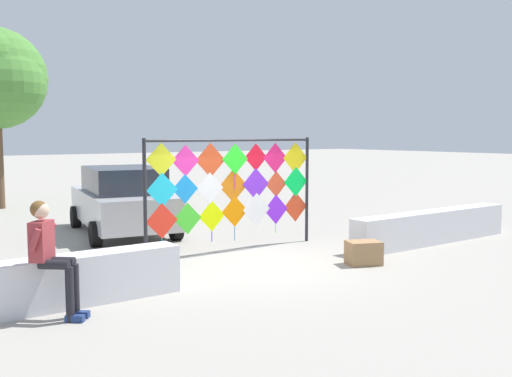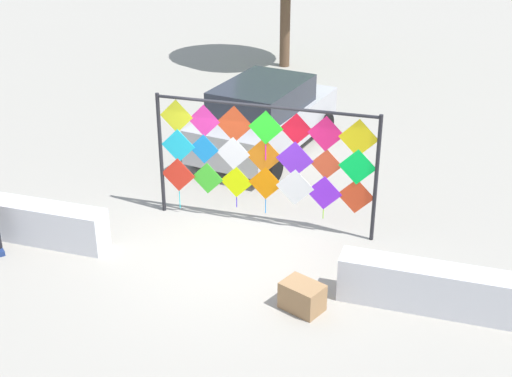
{
  "view_description": "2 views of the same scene",
  "coord_description": "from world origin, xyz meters",
  "px_view_note": "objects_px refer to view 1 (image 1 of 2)",
  "views": [
    {
      "loc": [
        -6.14,
        -8.48,
        2.43
      ],
      "look_at": [
        0.22,
        0.4,
        1.39
      ],
      "focal_mm": 40.15,
      "sensor_mm": 36.0,
      "label": 1
    },
    {
      "loc": [
        3.6,
        -9.75,
        6.32
      ],
      "look_at": [
        0.32,
        0.64,
        1.03
      ],
      "focal_mm": 49.55,
      "sensor_mm": 36.0,
      "label": 2
    }
  ],
  "objects_px": {
    "seated_vendor": "(50,249)",
    "parked_car": "(123,200)",
    "cardboard_box_large": "(364,253)",
    "kite_display_rack": "(235,182)"
  },
  "relations": [
    {
      "from": "seated_vendor",
      "to": "cardboard_box_large",
      "type": "height_order",
      "value": "seated_vendor"
    },
    {
      "from": "parked_car",
      "to": "cardboard_box_large",
      "type": "distance_m",
      "value": 6.25
    },
    {
      "from": "seated_vendor",
      "to": "cardboard_box_large",
      "type": "bearing_deg",
      "value": -1.62
    },
    {
      "from": "kite_display_rack",
      "to": "parked_car",
      "type": "height_order",
      "value": "kite_display_rack"
    },
    {
      "from": "seated_vendor",
      "to": "parked_car",
      "type": "height_order",
      "value": "parked_car"
    },
    {
      "from": "seated_vendor",
      "to": "cardboard_box_large",
      "type": "distance_m",
      "value": 5.7
    },
    {
      "from": "seated_vendor",
      "to": "parked_car",
      "type": "relative_size",
      "value": 0.35
    },
    {
      "from": "kite_display_rack",
      "to": "cardboard_box_large",
      "type": "distance_m",
      "value": 2.97
    },
    {
      "from": "kite_display_rack",
      "to": "parked_car",
      "type": "xyz_separation_m",
      "value": [
        -1.03,
        3.39,
        -0.61
      ]
    },
    {
      "from": "kite_display_rack",
      "to": "cardboard_box_large",
      "type": "bearing_deg",
      "value": -61.1
    }
  ]
}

